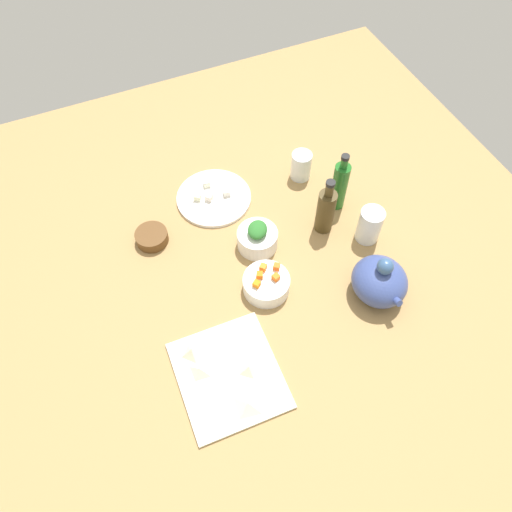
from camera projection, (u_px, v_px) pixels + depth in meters
The scene contains 25 objects.
tabletop at pixel (256, 268), 150.02cm from camera, with size 190.00×190.00×3.00cm, color #A07C4A.
cutting_board at pixel (229, 375), 129.19cm from camera, with size 28.69×25.90×1.00cm, color silver.
plate_tofu at pixel (214, 198), 162.75cm from camera, with size 24.36×24.36×1.20cm, color white.
bowl_greens at pixel (257, 239), 150.33cm from camera, with size 12.31×12.31×6.23cm, color white.
bowl_carrots at pixel (266, 284), 142.08cm from camera, with size 13.50×13.50×5.21cm, color white.
bowl_small_side at pixel (152, 237), 152.37cm from camera, with size 9.98×9.98×3.63cm, color brown.
teapot at pixel (380, 281), 138.59cm from camera, with size 17.86×15.41×15.86cm.
bottle_0 at pixel (326, 210), 149.73cm from camera, with size 5.56×5.56×20.97cm.
bottle_1 at pixel (340, 185), 154.40cm from camera, with size 4.98×4.98×21.81cm.
drinking_glass_0 at pixel (301, 166), 164.88cm from camera, with size 6.75×6.75×9.86cm, color white.
drinking_glass_1 at pixel (370, 225), 149.81cm from camera, with size 7.31×7.31×11.80cm, color white.
carrot_cube_0 at pixel (276, 277), 139.30cm from camera, with size 1.80×1.80×1.80cm, color orange.
carrot_cube_1 at pixel (277, 267), 141.26cm from camera, with size 1.80×1.80×1.80cm, color orange.
carrot_cube_2 at pixel (264, 267), 141.17cm from camera, with size 1.80×1.80×1.80cm, color orange.
carrot_cube_3 at pixel (260, 275), 139.68cm from camera, with size 1.80×1.80×1.80cm, color orange.
carrot_cube_4 at pixel (257, 284), 138.07cm from camera, with size 1.80×1.80×1.80cm, color orange.
chopped_greens_mound at pixel (257, 230), 146.40cm from camera, with size 7.04×5.76×3.22cm, color #2B6E2A.
tofu_cube_0 at pixel (207, 183), 164.02cm from camera, with size 2.20×2.20×2.20cm, color white.
tofu_cube_1 at pixel (209, 197), 160.64cm from camera, with size 2.20×2.20×2.20cm, color silver.
tofu_cube_2 at pixel (227, 193), 161.78cm from camera, with size 2.20×2.20×2.20cm, color white.
tofu_cube_3 at pixel (197, 197), 160.75cm from camera, with size 2.20×2.20×2.20cm, color #F4F5CB.
dumpling_0 at pixel (200, 370), 128.31cm from camera, with size 4.65×4.12×2.08cm, color beige.
dumpling_1 at pixel (249, 369), 128.58cm from camera, with size 4.05×4.01×2.10cm, color beige.
dumpling_2 at pixel (248, 404), 123.38cm from camera, with size 5.91×5.78×2.11cm, color beige.
dumpling_3 at pixel (192, 351), 130.93cm from camera, with size 4.59×4.36×2.69cm, color beige.
Camera 1 is at (73.60, -32.68, 128.13)cm, focal length 34.81 mm.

